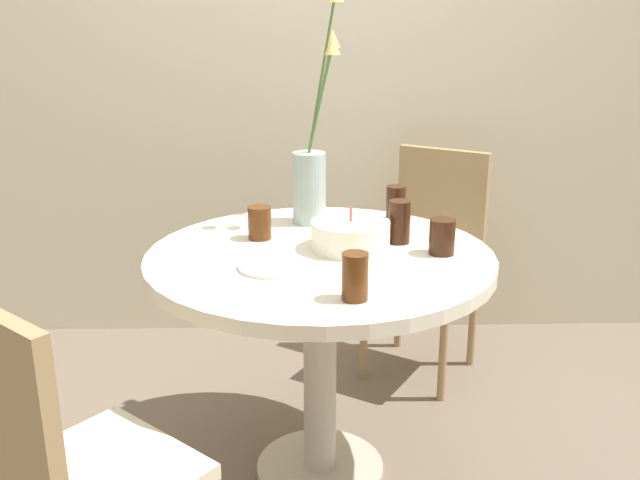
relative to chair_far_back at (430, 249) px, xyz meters
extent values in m
plane|color=#6B5B4C|center=(-0.47, -0.75, -0.51)|extent=(16.00, 16.00, 0.00)
cube|color=beige|center=(-0.47, 0.41, 0.79)|extent=(8.00, 0.05, 2.60)
cylinder|color=beige|center=(-0.47, -0.75, 0.23)|extent=(1.03, 1.03, 0.04)
cylinder|color=#B7AD99|center=(-0.47, -0.75, -0.14)|extent=(0.10, 0.10, 0.69)
cylinder|color=#B7AD99|center=(-0.47, -0.75, -0.50)|extent=(0.41, 0.41, 0.03)
cube|color=beige|center=(-0.04, -0.07, -0.08)|extent=(0.55, 0.55, 0.04)
cube|color=#997A51|center=(0.05, 0.09, 0.17)|extent=(0.34, 0.23, 0.46)
cylinder|color=#997A51|center=(-0.28, -0.12, -0.31)|extent=(0.03, 0.03, 0.41)
cylinder|color=#997A51|center=(0.01, -0.30, -0.31)|extent=(0.03, 0.03, 0.41)
cylinder|color=#997A51|center=(-0.10, 0.17, -0.31)|extent=(0.03, 0.03, 0.41)
cylinder|color=#997A51|center=(0.19, -0.01, -0.31)|extent=(0.03, 0.03, 0.41)
cube|color=beige|center=(-1.00, -1.36, -0.08)|extent=(0.56, 0.56, 0.04)
cube|color=#997A51|center=(-1.12, -1.50, 0.17)|extent=(0.31, 0.28, 0.46)
cylinder|color=white|center=(-0.38, -0.71, 0.29)|extent=(0.24, 0.24, 0.09)
cylinder|color=#E54C4C|center=(-0.38, -0.71, 0.35)|extent=(0.01, 0.01, 0.04)
cylinder|color=#9EB2AD|center=(-0.50, -0.43, 0.36)|extent=(0.11, 0.11, 0.24)
cylinder|color=#4C7538|center=(-0.46, -0.46, 0.65)|extent=(0.08, 0.08, 0.35)
cone|color=#EFCC66|center=(-0.43, -0.49, 0.83)|extent=(0.05, 0.05, 0.05)
cylinder|color=#4C7538|center=(-0.46, -0.46, 0.73)|extent=(0.09, 0.07, 0.50)
cylinder|color=#4C7538|center=(-0.46, -0.37, 0.66)|extent=(0.09, 0.12, 0.36)
cone|color=#EFCC66|center=(-0.42, -0.31, 0.84)|extent=(0.05, 0.05, 0.06)
cylinder|color=silver|center=(-0.60, -0.87, 0.25)|extent=(0.20, 0.20, 0.01)
cylinder|color=#51280F|center=(-0.66, -0.60, 0.30)|extent=(0.07, 0.07, 0.10)
cylinder|color=#51280F|center=(-0.39, -1.11, 0.31)|extent=(0.07, 0.07, 0.12)
cylinder|color=#33190C|center=(-0.22, -0.65, 0.31)|extent=(0.07, 0.07, 0.13)
cylinder|color=#33190C|center=(-0.21, -0.46, 0.31)|extent=(0.06, 0.06, 0.13)
cylinder|color=#33190C|center=(-0.11, -0.77, 0.30)|extent=(0.08, 0.08, 0.11)
camera|label=1|loc=(-0.52, -2.74, 0.93)|focal=40.00mm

